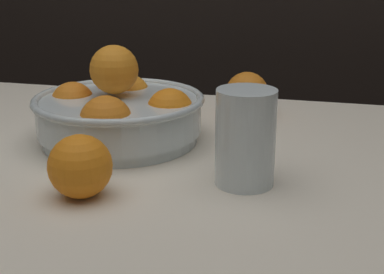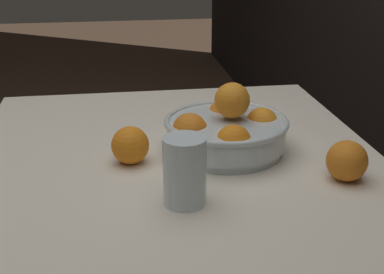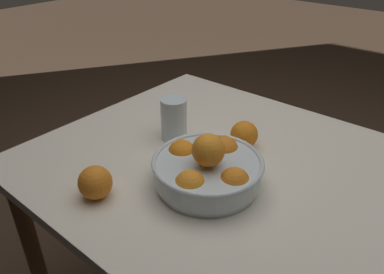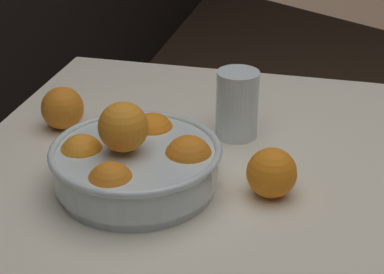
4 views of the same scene
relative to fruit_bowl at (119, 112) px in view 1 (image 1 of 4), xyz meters
The scene contains 5 objects.
dining_table 0.18m from the fruit_bowl, 74.46° to the right, with size 1.03×0.89×0.71m.
fruit_bowl is the anchor object (origin of this frame).
juice_glass 0.25m from the fruit_bowl, 29.04° to the right, with size 0.08×0.08×0.13m.
orange_loose_near_bowl 0.27m from the fruit_bowl, 49.12° to the left, with size 0.08×0.08×0.08m, color orange.
orange_loose_front 0.22m from the fruit_bowl, 81.60° to the right, with size 0.08×0.08×0.08m, color orange.
Camera 1 is at (0.28, -0.66, 0.99)m, focal length 50.00 mm.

